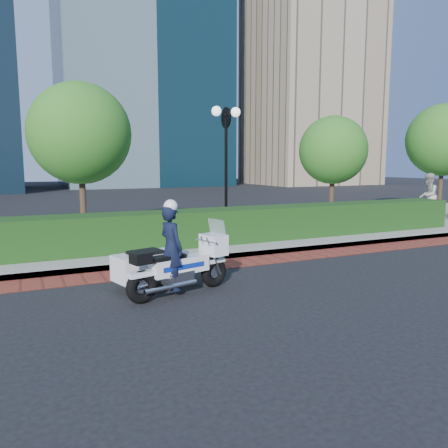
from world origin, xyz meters
name	(u,v)px	position (x,y,z in m)	size (l,w,h in m)	color
ground	(284,274)	(0.00, 0.00, 0.00)	(120.00, 120.00, 0.00)	black
brick_strip	(252,261)	(0.00, 1.50, 0.01)	(60.00, 1.00, 0.01)	maroon
sidewalk	(190,233)	(0.00, 6.00, 0.07)	(60.00, 8.00, 0.15)	gray
hedge_main	(219,226)	(0.00, 3.60, 0.65)	(18.00, 1.20, 1.00)	#1C3411
lamppost	(226,150)	(1.00, 5.20, 2.96)	(1.02, 0.70, 4.21)	black
tree_b	(80,134)	(-3.50, 6.50, 3.43)	(3.20, 3.20, 4.89)	#332319
tree_c	(333,150)	(6.50, 6.50, 3.05)	(2.80, 2.80, 4.30)	#332319
tree_d	(443,140)	(13.00, 6.50, 3.61)	(3.40, 3.40, 5.16)	#332319
tower_right	(311,70)	(28.00, 38.00, 14.00)	(14.00, 12.00, 28.00)	gray
police_motorcycle	(166,260)	(-2.81, -0.18, 0.63)	(2.28, 1.65, 1.84)	black
pedestrian	(428,196)	(10.81, 5.33, 1.12)	(0.94, 0.74, 1.94)	#A29F8F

